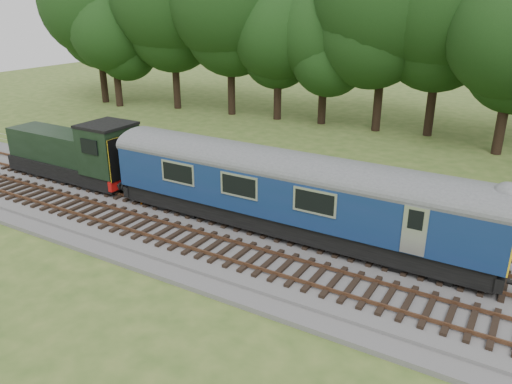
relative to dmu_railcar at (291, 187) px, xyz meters
The scene contains 9 objects.
ground 4.14m from the dmu_railcar, 154.19° to the right, with size 120.00×120.00×0.00m, color #3B5820.
ballast 4.03m from the dmu_railcar, 154.19° to the right, with size 70.00×7.00×0.35m, color #4C4C4F.
track_north 3.63m from the dmu_railcar, behind, with size 67.20×2.40×0.21m.
track_south 4.71m from the dmu_railcar, 133.97° to the right, with size 67.20×2.40×0.21m.
fence 4.98m from the dmu_railcar, 133.03° to the left, with size 64.00×0.12×1.00m, color #6B6054, non-canonical shape.
tree_line 20.96m from the dmu_railcar, 98.00° to the left, with size 70.00×8.00×18.00m, color black, non-canonical shape.
dmu_railcar is the anchor object (origin of this frame).
shunter_loco 13.94m from the dmu_railcar, behind, with size 8.91×2.60×3.38m.
worker 8.52m from the dmu_railcar, behind, with size 0.58×0.38×1.60m, color orange.
Camera 1 is at (12.12, -17.09, 10.40)m, focal length 35.00 mm.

